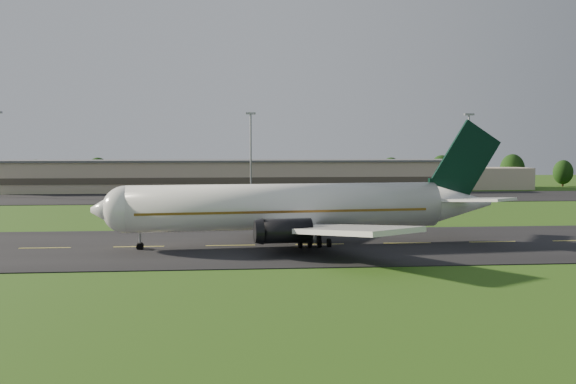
{
  "coord_description": "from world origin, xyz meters",
  "views": [
    {
      "loc": [
        0.12,
        -77.69,
        12.23
      ],
      "look_at": [
        7.76,
        8.0,
        6.0
      ],
      "focal_mm": 40.0,
      "sensor_mm": 36.0,
      "label": 1
    }
  ],
  "objects": [
    {
      "name": "ground",
      "position": [
        0.0,
        0.0,
        0.0
      ],
      "size": [
        360.0,
        360.0,
        0.0
      ],
      "primitive_type": "plane",
      "color": "#274C13",
      "rests_on": "ground"
    },
    {
      "name": "taxiway",
      "position": [
        0.0,
        0.0,
        0.05
      ],
      "size": [
        220.0,
        30.0,
        0.1
      ],
      "primitive_type": "cube",
      "color": "black",
      "rests_on": "ground"
    },
    {
      "name": "apron",
      "position": [
        0.0,
        72.0,
        0.05
      ],
      "size": [
        260.0,
        30.0,
        0.1
      ],
      "primitive_type": "cube",
      "color": "black",
      "rests_on": "ground"
    },
    {
      "name": "airliner",
      "position": [
        7.65,
        0.08,
        4.66
      ],
      "size": [
        51.26,
        41.98,
        15.57
      ],
      "rotation": [
        0.0,
        0.0,
        0.1
      ],
      "color": "white",
      "rests_on": "ground"
    },
    {
      "name": "terminal",
      "position": [
        6.4,
        96.18,
        3.99
      ],
      "size": [
        145.0,
        16.0,
        8.4
      ],
      "color": "#C4B096",
      "rests_on": "ground"
    },
    {
      "name": "light_mast_centre",
      "position": [
        5.0,
        80.0,
        12.74
      ],
      "size": [
        2.4,
        1.2,
        20.35
      ],
      "color": "gray",
      "rests_on": "ground"
    },
    {
      "name": "light_mast_east",
      "position": [
        60.0,
        80.0,
        12.74
      ],
      "size": [
        2.4,
        1.2,
        20.35
      ],
      "color": "gray",
      "rests_on": "ground"
    },
    {
      "name": "tree_line",
      "position": [
        34.13,
        106.17,
        4.8
      ],
      "size": [
        192.79,
        8.94,
        9.75
      ],
      "color": "black",
      "rests_on": "ground"
    },
    {
      "name": "service_vehicle_a",
      "position": [
        -23.04,
        74.4,
        0.77
      ],
      "size": [
        2.23,
        4.16,
        1.34
      ],
      "primitive_type": "imported",
      "rotation": [
        0.0,
        0.0,
        0.17
      ],
      "color": "orange",
      "rests_on": "apron"
    },
    {
      "name": "service_vehicle_b",
      "position": [
        -22.67,
        77.12,
        0.73
      ],
      "size": [
        3.9,
        1.49,
        1.27
      ],
      "primitive_type": "imported",
      "rotation": [
        0.0,
        0.0,
        1.53
      ],
      "color": "maroon",
      "rests_on": "apron"
    },
    {
      "name": "service_vehicle_c",
      "position": [
        23.13,
        73.01,
        0.82
      ],
      "size": [
        2.93,
        5.38,
        1.43
      ],
      "primitive_type": "imported",
      "rotation": [
        0.0,
        0.0,
        -0.11
      ],
      "color": "silver",
      "rests_on": "apron"
    },
    {
      "name": "service_vehicle_d",
      "position": [
        36.85,
        69.26,
        0.84
      ],
      "size": [
        5.47,
        4.35,
        1.48
      ],
      "primitive_type": "imported",
      "rotation": [
        0.0,
        0.0,
        1.05
      ],
      "color": "yellow",
      "rests_on": "apron"
    }
  ]
}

